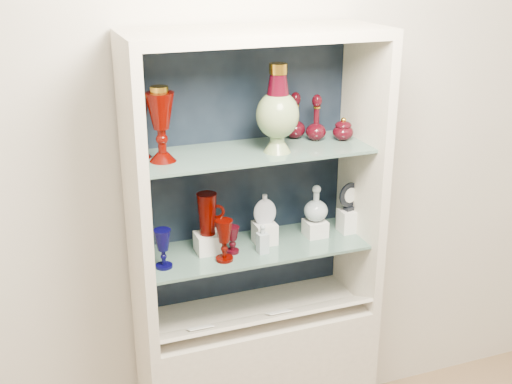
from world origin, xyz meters
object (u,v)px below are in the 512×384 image
object	(u,v)px
ruby_goblet_small	(232,240)
ruby_pitcher	(207,214)
ruby_goblet_tall	(224,240)
clear_square_bottle	(263,239)
pedestal_lamp_right	(161,124)
lidded_bowl	(343,128)
enamel_urn	(278,109)
ruby_decanter_a	(316,115)
flat_flask	(265,208)
pedestal_lamp_left	(138,126)
ruby_decanter_b	(295,114)
clear_round_decanter	(316,204)
cobalt_goblet	(163,249)
cameo_medallion	(350,196)

from	to	relation	value
ruby_goblet_small	ruby_pitcher	distance (m)	0.15
ruby_goblet_tall	ruby_pitcher	xyz separation A→B (m)	(-0.04, 0.10, 0.08)
ruby_goblet_small	clear_square_bottle	world-z (taller)	clear_square_bottle
pedestal_lamp_right	lidded_bowl	distance (m)	0.77
enamel_urn	clear_square_bottle	distance (m)	0.53
ruby_decanter_a	flat_flask	distance (m)	0.44
pedestal_lamp_left	clear_square_bottle	bearing A→B (deg)	-16.06
enamel_urn	ruby_decanter_b	xyz separation A→B (m)	(0.14, 0.16, -0.07)
pedestal_lamp_left	clear_round_decanter	distance (m)	0.83
enamel_urn	cobalt_goblet	size ratio (longest dim) A/B	2.16
pedestal_lamp_left	clear_square_bottle	xyz separation A→B (m)	(0.45, -0.13, -0.48)
pedestal_lamp_right	cobalt_goblet	bearing A→B (deg)	-123.09
flat_flask	enamel_urn	bearing A→B (deg)	-60.28
pedestal_lamp_left	ruby_decanter_b	size ratio (longest dim) A/B	1.17
pedestal_lamp_left	clear_round_decanter	world-z (taller)	pedestal_lamp_left
pedestal_lamp_right	ruby_goblet_tall	xyz separation A→B (m)	(0.21, -0.06, -0.47)
ruby_goblet_small	ruby_pitcher	bearing A→B (deg)	154.51
ruby_pitcher	pedestal_lamp_right	bearing A→B (deg)	-153.36
cameo_medallion	lidded_bowl	bearing A→B (deg)	160.59
enamel_urn	clear_square_bottle	bearing A→B (deg)	-167.55
pedestal_lamp_right	ruby_decanter_a	size ratio (longest dim) A/B	1.31
ruby_pitcher	clear_square_bottle	distance (m)	0.25
enamel_urn	flat_flask	world-z (taller)	enamel_urn
enamel_urn	lidded_bowl	size ratio (longest dim) A/B	3.52
ruby_pitcher	enamel_urn	bearing A→B (deg)	0.92
lidded_bowl	cameo_medallion	size ratio (longest dim) A/B	0.75
cobalt_goblet	ruby_pitcher	distance (m)	0.23
lidded_bowl	cobalt_goblet	xyz separation A→B (m)	(-0.79, -0.06, -0.39)
lidded_bowl	clear_square_bottle	distance (m)	0.56
enamel_urn	clear_square_bottle	size ratio (longest dim) A/B	2.78
ruby_goblet_small	flat_flask	bearing A→B (deg)	15.19
lidded_bowl	flat_flask	xyz separation A→B (m)	(-0.34, 0.01, -0.31)
flat_flask	pedestal_lamp_left	bearing A→B (deg)	-173.73
enamel_urn	ruby_decanter_a	size ratio (longest dim) A/B	1.60
ruby_goblet_tall	flat_flask	bearing A→B (deg)	24.88
flat_flask	ruby_pitcher	bearing A→B (deg)	-168.77
lidded_bowl	flat_flask	world-z (taller)	lidded_bowl
cobalt_goblet	flat_flask	distance (m)	0.46
ruby_decanter_a	clear_square_bottle	world-z (taller)	ruby_decanter_a
cobalt_goblet	ruby_decanter_a	bearing A→B (deg)	8.23
ruby_goblet_small	clear_round_decanter	world-z (taller)	clear_round_decanter
clear_round_decanter	cameo_medallion	world-z (taller)	cameo_medallion
pedestal_lamp_left	ruby_pitcher	distance (m)	0.45
ruby_decanter_a	ruby_pitcher	xyz separation A→B (m)	(-0.48, -0.02, -0.36)
ruby_decanter_a	clear_round_decanter	size ratio (longest dim) A/B	1.40
ruby_decanter_b	ruby_goblet_tall	size ratio (longest dim) A/B	1.19
ruby_goblet_tall	clear_square_bottle	xyz separation A→B (m)	(0.17, 0.01, -0.02)
pedestal_lamp_left	ruby_pitcher	world-z (taller)	pedestal_lamp_left
clear_square_bottle	flat_flask	bearing A→B (deg)	63.85
pedestal_lamp_left	enamel_urn	world-z (taller)	enamel_urn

